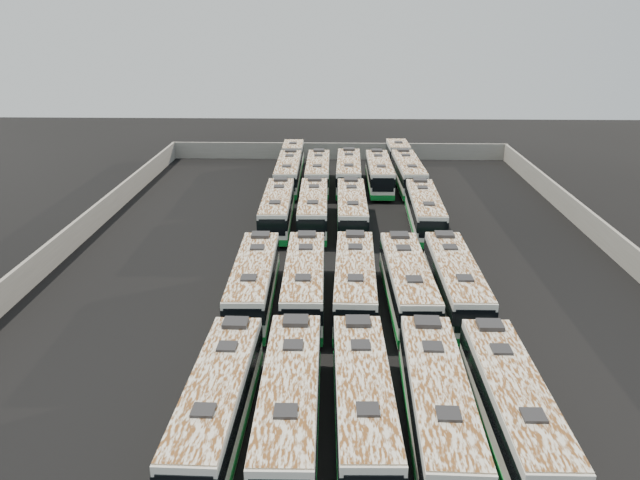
{
  "coord_description": "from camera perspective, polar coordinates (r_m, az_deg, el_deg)",
  "views": [
    {
      "loc": [
        -0.27,
        -46.7,
        18.86
      ],
      "look_at": [
        -1.54,
        0.15,
        1.6
      ],
      "focal_mm": 35.0,
      "sensor_mm": 36.0,
      "label": 1
    }
  ],
  "objects": [
    {
      "name": "ground",
      "position": [
        50.37,
        1.74,
        -1.78
      ],
      "size": [
        140.0,
        140.0,
        0.0
      ],
      "primitive_type": "plane",
      "color": "black",
      "rests_on": "ground"
    },
    {
      "name": "perimeter_wall",
      "position": [
        49.97,
        1.76,
        -0.61
      ],
      "size": [
        45.2,
        73.2,
        2.2
      ],
      "color": "slate",
      "rests_on": "ground"
    },
    {
      "name": "bus_front_far_left",
      "position": [
        30.3,
        -9.31,
        -14.5
      ],
      "size": [
        2.81,
        12.13,
        3.4
      ],
      "rotation": [
        0.0,
        0.0,
        -0.02
      ],
      "color": "beige",
      "rests_on": "ground"
    },
    {
      "name": "bus_front_left",
      "position": [
        29.82,
        -2.74,
        -14.72
      ],
      "size": [
        2.76,
        12.48,
        3.51
      ],
      "rotation": [
        0.0,
        0.0,
        0.01
      ],
      "color": "beige",
      "rests_on": "ground"
    },
    {
      "name": "bus_front_center",
      "position": [
        30.02,
        3.96,
        -14.58
      ],
      "size": [
        2.86,
        12.25,
        3.44
      ],
      "rotation": [
        0.0,
        0.0,
        0.02
      ],
      "color": "beige",
      "rests_on": "ground"
    },
    {
      "name": "bus_front_right",
      "position": [
        30.12,
        10.71,
        -14.69
      ],
      "size": [
        2.95,
        12.57,
        3.53
      ],
      "rotation": [
        0.0,
        0.0,
        -0.02
      ],
      "color": "beige",
      "rests_on": "ground"
    },
    {
      "name": "bus_front_far_right",
      "position": [
        30.9,
        17.18,
        -14.42
      ],
      "size": [
        2.61,
        12.22,
        3.44
      ],
      "rotation": [
        0.0,
        0.0,
        0.0
      ],
      "color": "beige",
      "rests_on": "ground"
    },
    {
      "name": "bus_midfront_far_left",
      "position": [
        42.13,
        -6.05,
        -3.86
      ],
      "size": [
        2.84,
        12.25,
        3.44
      ],
      "rotation": [
        0.0,
        0.0,
        0.02
      ],
      "color": "beige",
      "rests_on": "ground"
    },
    {
      "name": "bus_midfront_left",
      "position": [
        41.87,
        -1.42,
        -3.88
      ],
      "size": [
        2.79,
        12.33,
        3.46
      ],
      "rotation": [
        0.0,
        0.0,
        0.02
      ],
      "color": "beige",
      "rests_on": "ground"
    },
    {
      "name": "bus_midfront_center",
      "position": [
        41.81,
        3.2,
        -3.9
      ],
      "size": [
        2.92,
        12.53,
        3.52
      ],
      "rotation": [
        0.0,
        0.0,
        -0.02
      ],
      "color": "beige",
      "rests_on": "ground"
    },
    {
      "name": "bus_midfront_right",
      "position": [
        42.0,
        8.0,
        -3.97
      ],
      "size": [
        2.91,
        12.48,
        3.5
      ],
      "rotation": [
        0.0,
        0.0,
        0.02
      ],
      "color": "beige",
      "rests_on": "ground"
    },
    {
      "name": "bus_midfront_far_right",
      "position": [
        42.73,
        12.27,
        -3.83
      ],
      "size": [
        2.63,
        12.4,
        3.49
      ],
      "rotation": [
        0.0,
        0.0,
        -0.0
      ],
      "color": "beige",
      "rests_on": "ground"
    },
    {
      "name": "bus_midback_far_left",
      "position": [
        57.4,
        -3.92,
        2.81
      ],
      "size": [
        2.77,
        12.09,
        3.39
      ],
      "rotation": [
        0.0,
        0.0,
        0.02
      ],
      "color": "beige",
      "rests_on": "ground"
    },
    {
      "name": "bus_midback_left",
      "position": [
        57.21,
        -0.62,
        2.81
      ],
      "size": [
        2.73,
        12.17,
        3.42
      ],
      "rotation": [
        0.0,
        0.0,
        0.01
      ],
      "color": "beige",
      "rests_on": "ground"
    },
    {
      "name": "bus_midback_center",
      "position": [
        56.98,
        2.92,
        2.73
      ],
      "size": [
        2.61,
        12.24,
        3.45
      ],
      "rotation": [
        0.0,
        0.0,
        0.0
      ],
      "color": "beige",
      "rests_on": "ground"
    },
    {
      "name": "bus_midback_far_right",
      "position": [
        57.53,
        9.54,
        2.64
      ],
      "size": [
        2.89,
        12.26,
        3.44
      ],
      "rotation": [
        0.0,
        0.0,
        -0.03
      ],
      "color": "beige",
      "rests_on": "ground"
    },
    {
      "name": "bus_back_far_left",
      "position": [
        73.53,
        -2.76,
        6.72
      ],
      "size": [
        2.77,
        18.61,
        3.37
      ],
      "rotation": [
        0.0,
        0.0,
        0.01
      ],
      "color": "beige",
      "rests_on": "ground"
    },
    {
      "name": "bus_back_left",
      "position": [
        70.37,
        -0.2,
        6.13
      ],
      "size": [
        2.6,
        12.05,
        3.39
      ],
      "rotation": [
        0.0,
        0.0,
        0.0
      ],
      "color": "beige",
      "rests_on": "ground"
    },
    {
      "name": "bus_back_center",
      "position": [
        70.35,
        2.63,
        6.16
      ],
      "size": [
        2.87,
        12.52,
        3.52
      ],
      "rotation": [
        0.0,
        0.0,
        -0.02
      ],
      "color": "beige",
      "rests_on": "ground"
    },
    {
      "name": "bus_back_right",
      "position": [
        70.49,
        5.44,
        6.07
      ],
      "size": [
        2.59,
        12.12,
        3.41
      ],
      "rotation": [
        0.0,
        0.0,
        0.0
      ],
      "color": "beige",
      "rests_on": "ground"
    },
    {
      "name": "bus_back_far_right",
      "position": [
        73.92,
        7.74,
        6.67
      ],
      "size": [
        3.05,
        19.16,
        3.47
      ],
      "rotation": [
        0.0,
        0.0,
        0.02
      ],
      "color": "beige",
      "rests_on": "ground"
    }
  ]
}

